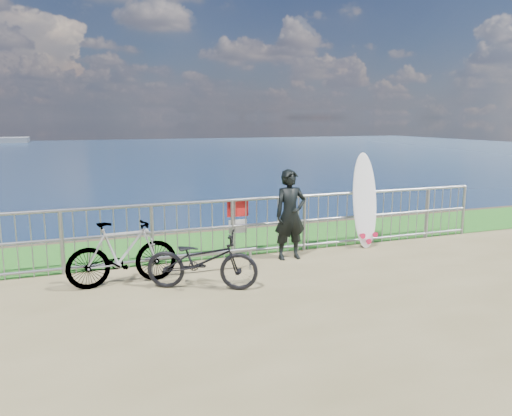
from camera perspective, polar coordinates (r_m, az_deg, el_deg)
name	(u,v)px	position (r m, az deg, el deg)	size (l,w,h in m)	color
grass_strip	(239,241)	(10.71, -1.95, -3.81)	(120.00, 120.00, 0.00)	#1D611A
railing	(258,225)	(9.58, 0.21, -2.00)	(10.06, 0.10, 1.13)	gray
surfer	(290,215)	(9.29, 3.94, -0.76)	(0.61, 0.40, 1.68)	black
surfboard	(365,204)	(10.39, 12.33, 0.48)	(0.58, 0.53, 1.94)	white
bicycle_near	(202,260)	(7.76, -6.18, -5.95)	(0.60, 1.73, 0.91)	black
bicycle_far	(122,253)	(8.15, -15.01, -5.01)	(0.49, 1.72, 1.04)	black
bike_rack	(203,256)	(8.46, -6.12, -5.48)	(1.90, 0.05, 0.40)	gray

